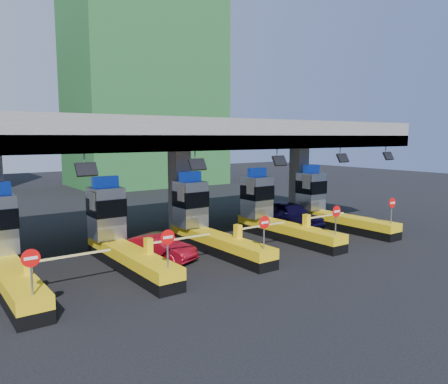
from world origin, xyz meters
TOP-DOWN VIEW (x-y plane):
  - ground at (0.00, 0.00)m, footprint 120.00×120.00m
  - toll_canopy at (0.00, 2.87)m, footprint 28.00×12.09m
  - toll_lane_far_left at (-10.00, 0.28)m, footprint 4.43×8.00m
  - toll_lane_left at (-5.00, 0.28)m, footprint 4.43×8.00m
  - toll_lane_center at (0.00, 0.28)m, footprint 4.43×8.00m
  - toll_lane_right at (5.00, 0.28)m, footprint 4.43×8.00m
  - toll_lane_far_right at (10.00, 0.28)m, footprint 4.43×8.00m
  - bg_building_scaffold at (12.00, 32.00)m, footprint 18.00×12.00m
  - van at (7.69, 1.61)m, footprint 2.11×5.23m
  - red_car at (-3.06, -0.24)m, footprint 2.71×4.04m

SIDE VIEW (x-z plane):
  - ground at x=0.00m, z-range 0.00..0.00m
  - red_car at x=-3.06m, z-range 0.00..1.26m
  - van at x=7.69m, z-range 0.00..1.78m
  - toll_lane_far_left at x=-10.00m, z-range -0.68..3.47m
  - toll_lane_left at x=-5.00m, z-range -0.68..3.47m
  - toll_lane_center at x=0.00m, z-range -0.68..3.47m
  - toll_lane_right at x=5.00m, z-range -0.68..3.47m
  - toll_lane_far_right at x=10.00m, z-range -0.68..3.47m
  - toll_canopy at x=0.00m, z-range 2.63..9.63m
  - bg_building_scaffold at x=12.00m, z-range 0.00..28.00m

